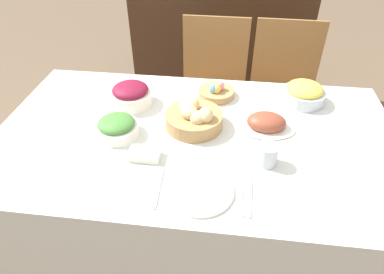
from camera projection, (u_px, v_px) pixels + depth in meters
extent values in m
plane|color=brown|center=(194.00, 243.00, 1.90)|extent=(12.00, 12.00, 0.00)
cube|color=silver|center=(195.00, 196.00, 1.67)|extent=(1.69, 0.97, 0.77)
cylinder|color=olive|center=(247.00, 150.00, 2.18)|extent=(0.03, 0.03, 0.46)
cylinder|color=olive|center=(310.00, 156.00, 2.14)|extent=(0.03, 0.03, 0.46)
cylinder|color=olive|center=(248.00, 116.00, 2.48)|extent=(0.03, 0.03, 0.46)
cylinder|color=olive|center=(303.00, 120.00, 2.44)|extent=(0.03, 0.03, 0.46)
cube|color=olive|center=(283.00, 104.00, 2.16)|extent=(0.43, 0.43, 0.02)
cube|color=olive|center=(287.00, 56.00, 2.17)|extent=(0.42, 0.03, 0.46)
cylinder|color=olive|center=(178.00, 145.00, 2.22)|extent=(0.03, 0.03, 0.46)
cylinder|color=olive|center=(238.00, 150.00, 2.18)|extent=(0.03, 0.03, 0.46)
cylinder|color=olive|center=(186.00, 112.00, 2.53)|extent=(0.03, 0.03, 0.46)
cylinder|color=olive|center=(239.00, 116.00, 2.49)|extent=(0.03, 0.03, 0.46)
cube|color=olive|center=(211.00, 100.00, 2.21)|extent=(0.42, 0.42, 0.02)
cube|color=olive|center=(215.00, 52.00, 2.22)|extent=(0.42, 0.02, 0.46)
cube|color=#3D2616|center=(219.00, 44.00, 2.91)|extent=(1.41, 0.44, 0.93)
cylinder|color=#AD8451|center=(194.00, 120.00, 1.45)|extent=(0.24, 0.24, 0.06)
ellipsoid|color=#E0C184|center=(190.00, 107.00, 1.45)|extent=(0.09, 0.09, 0.05)
ellipsoid|color=#E0C184|center=(206.00, 115.00, 1.40)|extent=(0.07, 0.08, 0.06)
ellipsoid|color=#E0C184|center=(198.00, 118.00, 1.39)|extent=(0.07, 0.08, 0.06)
ellipsoid|color=#E0C184|center=(189.00, 113.00, 1.41)|extent=(0.10, 0.10, 0.05)
ellipsoid|color=#E0C184|center=(192.00, 104.00, 1.45)|extent=(0.08, 0.09, 0.06)
ellipsoid|color=#E0C184|center=(186.00, 108.00, 1.46)|extent=(0.09, 0.09, 0.06)
cylinder|color=#AD8451|center=(216.00, 93.00, 1.66)|extent=(0.17, 0.17, 0.03)
ellipsoid|color=#F29E4C|center=(216.00, 88.00, 1.63)|extent=(0.04, 0.04, 0.05)
ellipsoid|color=#60B2E0|center=(214.00, 89.00, 1.62)|extent=(0.04, 0.04, 0.05)
ellipsoid|color=#F4D151|center=(217.00, 89.00, 1.62)|extent=(0.04, 0.04, 0.05)
ellipsoid|color=pink|center=(220.00, 86.00, 1.64)|extent=(0.04, 0.04, 0.05)
ellipsoid|color=#F29E4C|center=(218.00, 86.00, 1.64)|extent=(0.04, 0.04, 0.05)
ellipsoid|color=white|center=(266.00, 127.00, 1.46)|extent=(0.25, 0.18, 0.01)
ellipsoid|color=brown|center=(266.00, 122.00, 1.44)|extent=(0.17, 0.12, 0.08)
cylinder|color=white|center=(131.00, 98.00, 1.59)|extent=(0.19, 0.19, 0.07)
ellipsoid|color=maroon|center=(130.00, 90.00, 1.56)|extent=(0.17, 0.17, 0.06)
cylinder|color=silver|center=(303.00, 96.00, 1.61)|extent=(0.20, 0.20, 0.06)
ellipsoid|color=#F4DB4C|center=(305.00, 89.00, 1.58)|extent=(0.17, 0.17, 0.06)
cylinder|color=white|center=(117.00, 130.00, 1.41)|extent=(0.18, 0.18, 0.05)
ellipsoid|color=#478438|center=(116.00, 123.00, 1.39)|extent=(0.15, 0.15, 0.05)
cylinder|color=white|center=(200.00, 191.00, 1.17)|extent=(0.23, 0.23, 0.01)
cube|color=#B7B7BC|center=(159.00, 188.00, 1.19)|extent=(0.02, 0.19, 0.00)
cube|color=#B7B7BC|center=(241.00, 195.00, 1.16)|extent=(0.02, 0.19, 0.00)
cube|color=#B7B7BC|center=(250.00, 196.00, 1.15)|extent=(0.02, 0.19, 0.00)
cylinder|color=silver|center=(267.00, 155.00, 1.26)|extent=(0.08, 0.08, 0.08)
cube|color=white|center=(145.00, 154.00, 1.30)|extent=(0.12, 0.07, 0.03)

